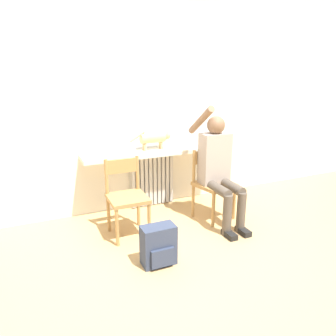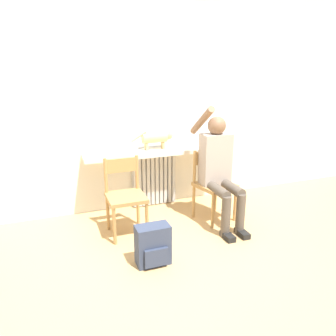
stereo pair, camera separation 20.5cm
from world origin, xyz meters
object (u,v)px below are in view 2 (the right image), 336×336
at_px(cat, 157,138).
at_px(backpack, 153,245).
at_px(chair_left, 125,195).
at_px(chair_right, 213,183).
at_px(person, 219,166).

bearing_deg(cat, backpack, -110.55).
relative_size(chair_left, cat, 1.53).
distance_m(chair_right, person, 0.27).
xyz_separation_m(chair_left, chair_right, (1.06, -0.00, 0.00)).
xyz_separation_m(chair_right, cat, (-0.50, 0.56, 0.48)).
xyz_separation_m(chair_right, person, (0.01, -0.11, 0.24)).
height_order(person, cat, person).
xyz_separation_m(person, cat, (-0.51, 0.67, 0.23)).
distance_m(chair_left, backpack, 0.73).
bearing_deg(chair_left, backpack, -82.70).
relative_size(chair_left, person, 0.61).
bearing_deg(backpack, chair_right, 35.04).
bearing_deg(cat, person, -52.34).
distance_m(chair_right, cat, 0.89).
relative_size(chair_left, backpack, 2.18).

